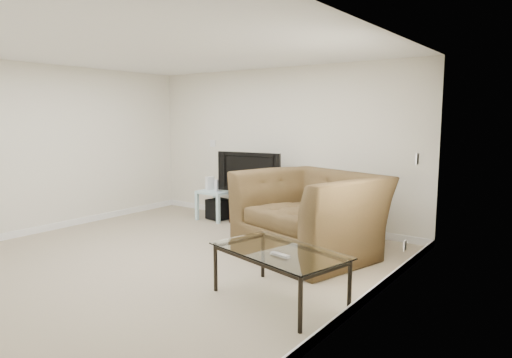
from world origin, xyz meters
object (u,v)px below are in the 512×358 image
Objects in this scene: recliner at (310,201)px; coffee_table at (279,276)px; side_table at (217,205)px; television at (252,171)px; subwoofer at (219,209)px; tv_stand at (253,207)px.

recliner is 1.27× the size of coffee_table.
side_table is 3.56m from coffee_table.
television is 0.64× the size of recliner.
recliner is at bearing -20.47° from side_table.
side_table is 1.57× the size of subwoofer.
television is at bearing 131.16° from coffee_table.
side_table is at bearing 140.45° from coffee_table.
subwoofer is at bearing 174.39° from recliner.
recliner is (1.64, -1.02, 0.43)m from tv_stand.
television is at bearing 12.59° from side_table.
television reaches higher than coffee_table.
television is 3.26m from coffee_table.
tv_stand reaches higher than subwoofer.
subwoofer is 2.47m from recliner.
television is 1.92m from recliner.
coffee_table is (2.72, -2.29, 0.07)m from subwoofer.
recliner is (2.28, -0.85, 0.45)m from side_table.
tv_stand is 3.22m from coffee_table.
television is 3.12× the size of subwoofer.
coffee_table is (2.75, -2.27, -0.00)m from side_table.
subwoofer is at bearing -177.45° from television.
side_table is at bearing -176.18° from television.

